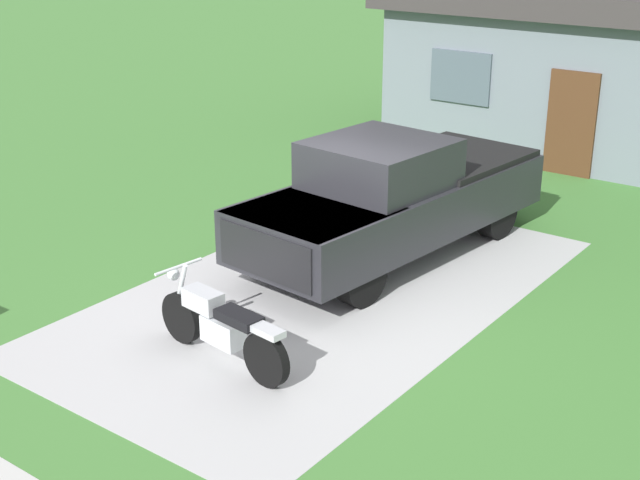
# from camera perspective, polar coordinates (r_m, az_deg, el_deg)

# --- Properties ---
(ground_plane) EXTENTS (80.00, 80.00, 0.00)m
(ground_plane) POSITION_cam_1_polar(r_m,az_deg,el_deg) (12.43, 0.34, -3.49)
(ground_plane) COLOR #437C36
(driveway_pad) EXTENTS (4.64, 8.27, 0.01)m
(driveway_pad) POSITION_cam_1_polar(r_m,az_deg,el_deg) (12.43, 0.34, -3.48)
(driveway_pad) COLOR #B4B4B4
(driveway_pad) RESTS_ON ground
(motorcycle) EXTENTS (2.21, 0.70, 1.09)m
(motorcycle) POSITION_cam_1_polar(r_m,az_deg,el_deg) (10.52, -6.49, -5.59)
(motorcycle) COLOR black
(motorcycle) RESTS_ON ground
(pickup_truck) EXTENTS (2.52, 5.78, 1.90)m
(pickup_truck) POSITION_cam_1_polar(r_m,az_deg,el_deg) (13.59, 5.00, 2.94)
(pickup_truck) COLOR black
(pickup_truck) RESTS_ON ground
(neighbor_house) EXTENTS (9.60, 5.60, 3.50)m
(neighbor_house) POSITION_cam_1_polar(r_m,az_deg,el_deg) (20.49, 18.87, 10.51)
(neighbor_house) COLOR slate
(neighbor_house) RESTS_ON ground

